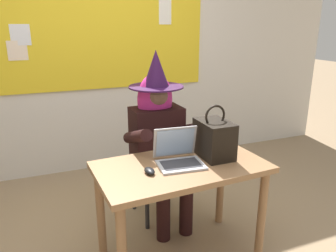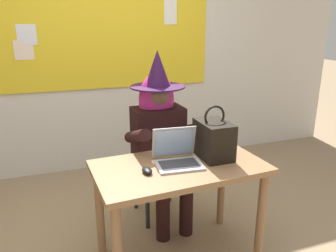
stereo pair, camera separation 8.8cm
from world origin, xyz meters
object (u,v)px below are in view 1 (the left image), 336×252
object	(u,v)px
chair_at_desk	(154,157)
computer_mouse	(149,171)
laptop	(178,156)
handbag	(214,138)
desk_main	(181,180)
person_costumed	(159,130)

from	to	relation	value
chair_at_desk	computer_mouse	bearing A→B (deg)	-24.16
chair_at_desk	laptop	bearing A→B (deg)	-7.21
chair_at_desk	handbag	distance (m)	0.76
handbag	computer_mouse	bearing A→B (deg)	-169.04
desk_main	computer_mouse	world-z (taller)	computer_mouse
computer_mouse	handbag	bearing A→B (deg)	7.59
person_costumed	handbag	distance (m)	0.56
person_costumed	chair_at_desk	bearing A→B (deg)	-179.07
desk_main	computer_mouse	distance (m)	0.28
laptop	handbag	size ratio (longest dim) A/B	0.87
person_costumed	laptop	size ratio (longest dim) A/B	4.41
desk_main	laptop	size ratio (longest dim) A/B	3.57
desk_main	computer_mouse	size ratio (longest dim) A/B	11.30
chair_at_desk	handbag	world-z (taller)	handbag
desk_main	computer_mouse	bearing A→B (deg)	-167.92
chair_at_desk	laptop	xyz separation A→B (m)	(-0.05, -0.65, 0.27)
laptop	computer_mouse	xyz separation A→B (m)	(-0.24, -0.08, -0.04)
desk_main	laptop	world-z (taller)	laptop
chair_at_desk	person_costumed	distance (m)	0.31
person_costumed	computer_mouse	xyz separation A→B (m)	(-0.29, -0.61, -0.05)
laptop	handbag	bearing A→B (deg)	9.04
chair_at_desk	person_costumed	bearing A→B (deg)	-0.04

